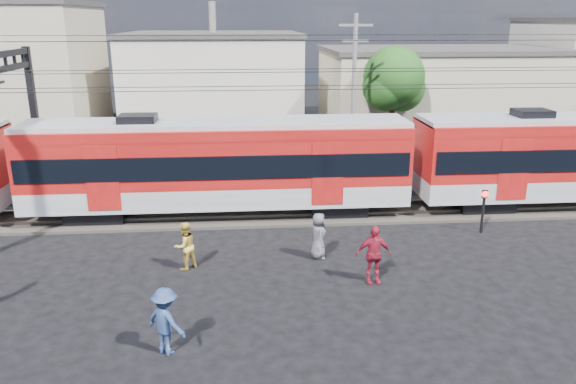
# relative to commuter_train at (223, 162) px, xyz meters

# --- Properties ---
(ground) EXTENTS (120.00, 120.00, 0.00)m
(ground) POSITION_rel_commuter_train_xyz_m (0.91, -8.00, -2.40)
(ground) COLOR black
(ground) RESTS_ON ground
(track_bed) EXTENTS (70.00, 3.40, 0.12)m
(track_bed) POSITION_rel_commuter_train_xyz_m (0.91, 0.00, -2.34)
(track_bed) COLOR #2D2823
(track_bed) RESTS_ON ground
(rail_near) EXTENTS (70.00, 0.12, 0.12)m
(rail_near) POSITION_rel_commuter_train_xyz_m (0.91, -0.75, -2.22)
(rail_near) COLOR #59544C
(rail_near) RESTS_ON track_bed
(rail_far) EXTENTS (70.00, 0.12, 0.12)m
(rail_far) POSITION_rel_commuter_train_xyz_m (0.91, 0.75, -2.22)
(rail_far) COLOR #59544C
(rail_far) RESTS_ON track_bed
(commuter_train) EXTENTS (50.30, 3.08, 4.17)m
(commuter_train) POSITION_rel_commuter_train_xyz_m (0.00, 0.00, 0.00)
(commuter_train) COLOR black
(commuter_train) RESTS_ON ground
(catenary) EXTENTS (70.00, 9.30, 7.52)m
(catenary) POSITION_rel_commuter_train_xyz_m (-7.74, -0.00, 2.73)
(catenary) COLOR black
(catenary) RESTS_ON ground
(building_midwest) EXTENTS (12.24, 12.24, 7.30)m
(building_midwest) POSITION_rel_commuter_train_xyz_m (-1.09, 19.00, 1.25)
(building_midwest) COLOR beige
(building_midwest) RESTS_ON ground
(building_mideast) EXTENTS (16.32, 10.20, 6.30)m
(building_mideast) POSITION_rel_commuter_train_xyz_m (14.91, 16.00, 0.75)
(building_mideast) COLOR tan
(building_mideast) RESTS_ON ground
(utility_pole_mid) EXTENTS (1.80, 0.24, 8.50)m
(utility_pole_mid) POSITION_rel_commuter_train_xyz_m (6.91, 7.00, 2.13)
(utility_pole_mid) COLOR slate
(utility_pole_mid) RESTS_ON ground
(tree_near) EXTENTS (3.82, 3.64, 6.72)m
(tree_near) POSITION_rel_commuter_train_xyz_m (10.10, 10.09, 2.26)
(tree_near) COLOR #382619
(tree_near) RESTS_ON ground
(pedestrian_b) EXTENTS (1.04, 1.01, 1.69)m
(pedestrian_b) POSITION_rel_commuter_train_xyz_m (-1.19, -5.34, -1.56)
(pedestrian_b) COLOR gold
(pedestrian_b) RESTS_ON ground
(pedestrian_c) EXTENTS (1.34, 1.24, 1.81)m
(pedestrian_c) POSITION_rel_commuter_train_xyz_m (-1.20, -10.44, -1.50)
(pedestrian_c) COLOR navy
(pedestrian_c) RESTS_ON ground
(pedestrian_d) EXTENTS (1.15, 0.50, 1.95)m
(pedestrian_d) POSITION_rel_commuter_train_xyz_m (4.96, -6.88, -1.43)
(pedestrian_d) COLOR maroon
(pedestrian_d) RESTS_ON ground
(pedestrian_e) EXTENTS (0.59, 0.86, 1.68)m
(pedestrian_e) POSITION_rel_commuter_train_xyz_m (3.46, -4.79, -1.56)
(pedestrian_e) COLOR #535358
(pedestrian_e) RESTS_ON ground
(crossing_signal) EXTENTS (0.26, 0.26, 1.79)m
(crossing_signal) POSITION_rel_commuter_train_xyz_m (10.31, -2.89, -1.16)
(crossing_signal) COLOR black
(crossing_signal) RESTS_ON ground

